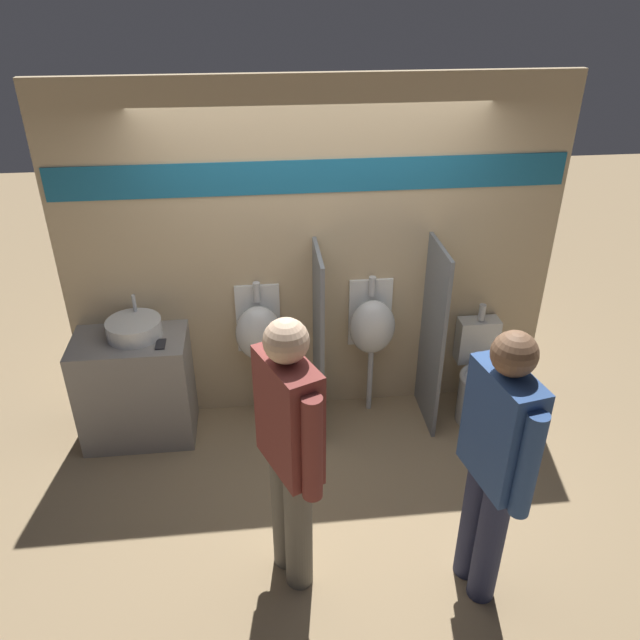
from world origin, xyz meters
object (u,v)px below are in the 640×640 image
Objects in this scene: urinal_near_counter at (259,333)px; toilet at (482,385)px; urinal_far at (372,326)px; sink_basin at (134,328)px; cell_phone at (161,344)px; person_with_lanyard at (289,448)px; person_in_vest at (495,460)px.

urinal_near_counter reaches higher than toilet.
toilet is (0.90, -0.21, -0.50)m from urinal_far.
urinal_far reaches higher than sink_basin.
urinal_far is 1.28× the size of toilet.
sink_basin is 0.26m from cell_phone.
cell_phone is 1.64m from urinal_far.
person_with_lanyard is at bearing -140.31° from toilet.
urinal_far is 0.67× the size of person_in_vest.
toilet is 0.53× the size of person_in_vest.
person_with_lanyard is (-0.76, -1.59, 0.20)m from urinal_far.
person_with_lanyard is (-1.10, 0.21, 0.01)m from person_in_vest.
toilet is (1.80, -0.21, -0.50)m from urinal_near_counter.
urinal_far reaches higher than toilet.
person_in_vest is 1.12m from person_with_lanyard.
person_in_vest is (0.34, -1.80, 0.19)m from urinal_far.
person_in_vest is at bearing -109.60° from toilet.
person_in_vest reaches higher than sink_basin.
urinal_near_counter is 1.28× the size of toilet.
person_with_lanyard is (0.14, -1.59, 0.20)m from urinal_near_counter.
sink_basin is 1.84m from urinal_far.
sink_basin is 2.93× the size of cell_phone.
toilet is 2.27m from person_with_lanyard.
person_in_vest is (1.24, -1.80, 0.19)m from urinal_near_counter.
person_in_vest is at bearing -124.01° from person_with_lanyard.
toilet is (2.53, 0.04, -0.59)m from cell_phone.
toilet is at bearing -12.91° from urinal_far.
person_with_lanyard reaches higher than urinal_far.
cell_phone is at bearing -37.44° from sink_basin.
urinal_near_counter and urinal_far have the same top height.
urinal_near_counter is 0.67× the size of person_in_vest.
sink_basin is 0.34× the size of urinal_far.
sink_basin is 0.34× the size of urinal_near_counter.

